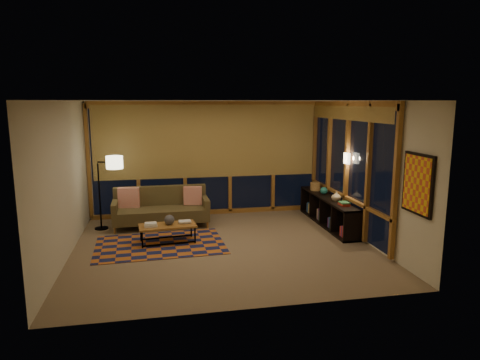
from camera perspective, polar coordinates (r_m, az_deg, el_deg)
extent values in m
cube|color=#907659|center=(8.14, -2.22, -8.86)|extent=(5.50, 5.00, 0.01)
cube|color=silver|center=(7.69, -2.36, 10.50)|extent=(5.50, 5.00, 0.01)
cube|color=beige|center=(10.25, -4.41, 2.88)|extent=(5.50, 0.01, 2.70)
cube|color=beige|center=(5.40, 1.77, -3.91)|extent=(5.50, 0.01, 2.70)
cube|color=beige|center=(7.88, -22.47, -0.15)|extent=(0.01, 5.00, 2.70)
cube|color=beige|center=(8.65, 16.03, 1.11)|extent=(0.01, 5.00, 2.70)
cube|color=#B45D1E|center=(8.36, -10.58, -8.47)|extent=(2.47, 1.70, 0.01)
sphere|color=black|center=(8.35, -9.40, -5.23)|extent=(0.26, 0.26, 0.19)
cylinder|color=#A77C4D|center=(10.22, 10.02, -0.85)|extent=(0.27, 0.27, 0.18)
sphere|color=#1B6760|center=(9.80, 11.12, -1.41)|extent=(0.21, 0.21, 0.17)
imported|color=#C4B188|center=(9.18, 12.71, -2.12)|extent=(0.22, 0.22, 0.21)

